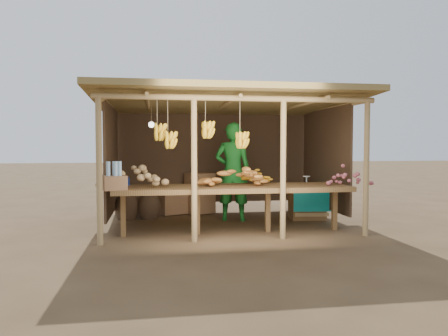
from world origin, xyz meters
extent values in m
plane|color=brown|center=(0.00, 0.00, 0.00)|extent=(60.00, 60.00, 0.00)
cylinder|color=#A18353|center=(-2.10, -1.50, 1.10)|extent=(0.09, 0.09, 2.20)
cylinder|color=#A18353|center=(2.10, -1.50, 1.10)|extent=(0.09, 0.09, 2.20)
cylinder|color=#A18353|center=(-2.10, 1.50, 1.10)|extent=(0.09, 0.09, 2.20)
cylinder|color=#A18353|center=(2.10, 1.50, 1.10)|extent=(0.09, 0.09, 2.20)
cylinder|color=#A18353|center=(-0.70, -1.50, 1.10)|extent=(0.09, 0.09, 2.20)
cylinder|color=#A18353|center=(0.70, -1.50, 1.10)|extent=(0.09, 0.09, 2.20)
cylinder|color=#A18353|center=(0.00, -1.50, 2.20)|extent=(4.40, 0.09, 0.09)
cylinder|color=#A18353|center=(0.00, 1.50, 2.20)|extent=(4.40, 0.09, 0.09)
cube|color=olive|center=(0.00, 0.00, 2.29)|extent=(4.70, 3.50, 0.28)
cube|color=#453120|center=(0.00, 1.48, 1.21)|extent=(4.20, 0.04, 1.98)
cube|color=#453120|center=(-2.08, 0.20, 1.21)|extent=(0.04, 2.40, 1.98)
cube|color=#453120|center=(2.08, 0.20, 1.21)|extent=(0.04, 2.40, 1.98)
cube|color=brown|center=(0.00, -0.95, 0.76)|extent=(3.90, 1.05, 0.08)
cube|color=brown|center=(-1.80, -0.95, 0.36)|extent=(0.08, 0.08, 0.72)
cube|color=brown|center=(-0.60, -0.95, 0.36)|extent=(0.08, 0.08, 0.72)
cube|color=brown|center=(0.60, -0.95, 0.36)|extent=(0.08, 0.08, 0.72)
cube|color=brown|center=(1.80, -0.95, 0.36)|extent=(0.08, 0.08, 0.72)
cylinder|color=navy|center=(-1.90, -0.52, 0.87)|extent=(0.37, 0.37, 0.13)
cube|color=brown|center=(-1.90, -1.33, 0.91)|extent=(0.41, 0.36, 0.22)
imported|color=#176820|center=(0.22, 0.28, 0.96)|extent=(0.79, 0.62, 1.92)
cube|color=brown|center=(1.74, 0.26, 0.31)|extent=(0.73, 0.64, 0.62)
cube|color=#0D908F|center=(1.74, 0.26, 0.65)|extent=(0.81, 0.72, 0.06)
cube|color=brown|center=(-0.33, 1.20, 0.24)|extent=(0.66, 0.61, 0.43)
cube|color=brown|center=(-0.33, 1.20, 0.67)|extent=(0.66, 0.61, 0.43)
cube|color=brown|center=(-0.93, 1.20, 0.24)|extent=(0.66, 0.61, 0.43)
ellipsoid|color=#453120|center=(-1.85, 0.74, 0.28)|extent=(0.48, 0.48, 0.65)
ellipsoid|color=#453120|center=(-1.41, 0.74, 0.28)|extent=(0.48, 0.48, 0.65)
camera|label=1|loc=(-1.30, -8.10, 1.48)|focal=35.00mm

